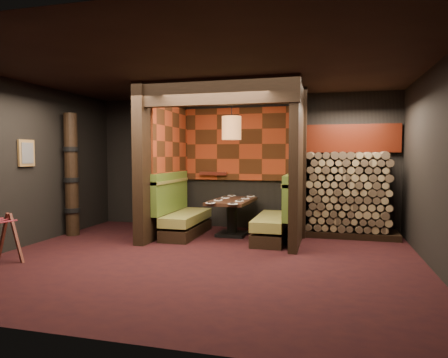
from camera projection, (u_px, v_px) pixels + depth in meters
floor at (202, 260)px, 6.07m from camera, size 6.50×5.50×0.02m
ceiling at (202, 69)px, 5.90m from camera, size 6.50×5.50×0.02m
wall_back at (241, 162)px, 8.65m from camera, size 6.50×0.02×2.85m
wall_front at (100, 175)px, 3.32m from camera, size 6.50×0.02×2.85m
wall_left at (20, 164)px, 6.81m from camera, size 0.02×5.50×2.85m
wall_right at (442, 168)px, 5.16m from camera, size 0.02×5.50×2.85m
partition_left at (163, 163)px, 7.92m from camera, size 0.20×2.20×2.85m
partition_right at (298, 164)px, 7.30m from camera, size 0.15×2.10×2.85m
header_beam at (213, 92)px, 6.59m from camera, size 2.85×0.18×0.44m
tapa_back_panel at (239, 144)px, 8.58m from camera, size 2.40×0.06×1.55m
tapa_side_panel at (172, 142)px, 8.03m from camera, size 0.04×1.85×1.45m
lacquer_shelf at (213, 174)px, 8.71m from camera, size 0.60×0.12×0.07m
booth_bench_left at (182, 215)px, 7.88m from camera, size 0.68×1.60×1.14m
booth_bench_right at (277, 219)px, 7.40m from camera, size 0.68×1.60×1.14m
dining_table at (232, 211)px, 7.84m from camera, size 0.79×1.38×0.71m
place_settings at (232, 199)px, 7.83m from camera, size 0.66×1.58×0.03m
pendant_lamp at (232, 128)px, 7.69m from camera, size 0.37×0.37×0.97m
framed_picture at (26, 153)px, 6.88m from camera, size 0.05×0.36×0.46m
totem_column at (71, 175)px, 7.83m from camera, size 0.31×0.31×2.40m
firewood_stack at (352, 195)px, 7.71m from camera, size 1.73×0.70×1.64m
mosaic_header at (352, 138)px, 7.96m from camera, size 1.83×0.10×0.56m
bay_front_post at (304, 164)px, 7.52m from camera, size 0.08×0.08×2.85m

